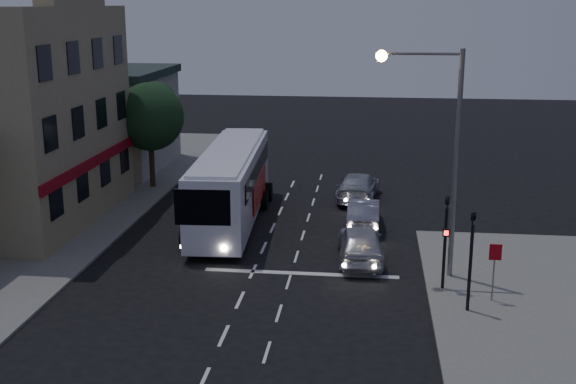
# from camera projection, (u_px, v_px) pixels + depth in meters

# --- Properties ---
(ground) EXTENTS (120.00, 120.00, 0.00)m
(ground) POSITION_uv_depth(u_px,v_px,m) (245.00, 290.00, 27.91)
(ground) COLOR black
(sidewalk_far) EXTENTS (12.00, 50.00, 0.12)m
(sidewalk_far) POSITION_uv_depth(u_px,v_px,m) (22.00, 218.00, 37.03)
(sidewalk_far) COLOR slate
(sidewalk_far) RESTS_ON ground
(road_markings) EXTENTS (8.00, 30.55, 0.01)m
(road_markings) POSITION_uv_depth(u_px,v_px,m) (287.00, 262.00, 30.94)
(road_markings) COLOR silver
(road_markings) RESTS_ON ground
(tour_bus) EXTENTS (3.21, 12.47, 3.80)m
(tour_bus) POSITION_uv_depth(u_px,v_px,m) (231.00, 183.00, 36.01)
(tour_bus) COLOR white
(tour_bus) RESTS_ON ground
(car_suv) EXTENTS (2.19, 4.79, 1.59)m
(car_suv) POSITION_uv_depth(u_px,v_px,m) (360.00, 243.00, 30.86)
(car_suv) COLOR silver
(car_suv) RESTS_ON ground
(car_sedan_a) EXTENTS (1.54, 4.38, 1.44)m
(car_sedan_a) POSITION_uv_depth(u_px,v_px,m) (363.00, 213.00, 35.58)
(car_sedan_a) COLOR gray
(car_sedan_a) RESTS_ON ground
(car_sedan_b) EXTENTS (2.58, 5.31, 1.49)m
(car_sedan_b) POSITION_uv_depth(u_px,v_px,m) (358.00, 186.00, 40.65)
(car_sedan_b) COLOR #AAADB9
(car_sedan_b) RESTS_ON ground
(traffic_signal_main) EXTENTS (0.25, 0.35, 4.10)m
(traffic_signal_main) POSITION_uv_depth(u_px,v_px,m) (446.00, 231.00, 27.19)
(traffic_signal_main) COLOR black
(traffic_signal_main) RESTS_ON sidewalk_near
(traffic_signal_side) EXTENTS (0.18, 0.15, 4.10)m
(traffic_signal_side) POSITION_uv_depth(u_px,v_px,m) (471.00, 249.00, 25.21)
(traffic_signal_side) COLOR black
(traffic_signal_side) RESTS_ON sidewalk_near
(regulatory_sign) EXTENTS (0.45, 0.12, 2.20)m
(regulatory_sign) POSITION_uv_depth(u_px,v_px,m) (495.00, 263.00, 26.23)
(regulatory_sign) COLOR slate
(regulatory_sign) RESTS_ON sidewalk_near
(streetlight) EXTENTS (3.32, 0.44, 9.00)m
(streetlight) POSITION_uv_depth(u_px,v_px,m) (440.00, 138.00, 27.74)
(streetlight) COLOR slate
(streetlight) RESTS_ON sidewalk_near
(low_building_north) EXTENTS (9.40, 9.40, 6.50)m
(low_building_north) POSITION_uv_depth(u_px,v_px,m) (95.00, 118.00, 47.77)
(low_building_north) COLOR gray
(low_building_north) RESTS_ON sidewalk_far
(street_tree) EXTENTS (4.00, 4.00, 6.20)m
(street_tree) POSITION_uv_depth(u_px,v_px,m) (150.00, 114.00, 42.12)
(street_tree) COLOR black
(street_tree) RESTS_ON sidewalk_far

